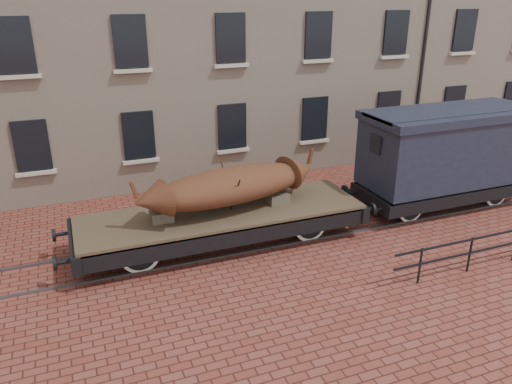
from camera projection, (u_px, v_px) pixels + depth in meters
name	position (u px, v px, depth m)	size (l,w,h in m)	color
ground	(255.00, 239.00, 15.04)	(90.00, 90.00, 0.00)	maroon
rail_track	(255.00, 238.00, 15.03)	(30.00, 1.52, 0.06)	#59595E
flatcar_wagon	(222.00, 218.00, 14.38)	(9.20, 2.49, 1.39)	#4E3C30
iron_boat	(231.00, 185.00, 14.11)	(5.68, 2.30, 1.40)	#4E2814
goods_van	(448.00, 147.00, 16.57)	(6.57, 2.39, 3.40)	black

